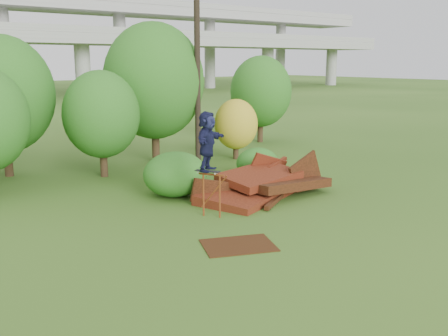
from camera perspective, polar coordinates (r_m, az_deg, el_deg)
ground at (r=15.70m, az=6.82°, el=-6.57°), size 240.00×240.00×0.00m
scrap_pile at (r=18.95m, az=4.33°, el=-2.01°), size 5.71×3.48×1.94m
grind_rail at (r=16.23m, az=-1.43°, el=-2.56°), size 0.51×0.78×1.45m
skateboard at (r=16.14m, az=-1.89°, el=-0.36°), size 0.62×0.83×0.09m
skater at (r=15.95m, az=-1.92°, el=3.08°), size 1.81×1.46×1.93m
flat_plate at (r=13.98m, az=1.66°, el=-8.81°), size 2.34×2.04×0.03m
tree_1 at (r=23.65m, az=-24.03°, el=7.69°), size 4.42×4.42×6.15m
tree_2 at (r=22.27m, az=-13.84°, el=5.96°), size 3.30×3.30×4.65m
tree_3 at (r=25.16m, az=-8.01°, el=9.80°), size 4.97×4.97×6.90m
tree_4 at (r=25.79m, az=1.38°, el=5.01°), size 2.26×2.26×3.12m
tree_5 at (r=31.26m, az=4.23°, el=8.70°), size 3.81×3.81×5.35m
shrub_left at (r=18.81m, az=-5.59°, el=-0.71°), size 2.45×2.26×1.70m
shrub_right at (r=21.63m, az=3.85°, el=0.55°), size 1.91×1.75×1.35m
utility_pole at (r=24.07m, az=-3.09°, el=13.61°), size 1.40×0.28×11.12m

